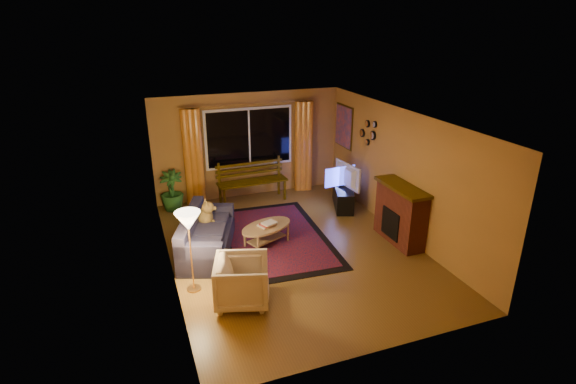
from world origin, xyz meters
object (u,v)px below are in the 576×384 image
object	(u,v)px
floor_lamp	(191,252)
coffee_table	(267,235)
sofa	(207,234)
tv_console	(343,197)
bench	(253,191)
armchair	(242,279)

from	to	relation	value
floor_lamp	coffee_table	xyz separation A→B (m)	(1.57, 1.07, -0.48)
sofa	tv_console	size ratio (longest dim) A/B	1.64
bench	armchair	xyz separation A→B (m)	(-1.27, -3.85, 0.16)
armchair	bench	bearing A→B (deg)	-1.13
bench	floor_lamp	distance (m)	3.80
sofa	floor_lamp	bearing A→B (deg)	-91.66
sofa	coffee_table	distance (m)	1.14
bench	armchair	bearing A→B (deg)	-110.79
bench	floor_lamp	world-z (taller)	floor_lamp
floor_lamp	tv_console	bearing A→B (deg)	30.43
armchair	tv_console	bearing A→B (deg)	-30.85
sofa	coffee_table	xyz separation A→B (m)	(1.12, -0.09, -0.18)
tv_console	armchair	bearing A→B (deg)	-117.50
sofa	floor_lamp	size ratio (longest dim) A/B	1.38
bench	sofa	bearing A→B (deg)	-127.67
sofa	floor_lamp	world-z (taller)	floor_lamp
floor_lamp	tv_console	size ratio (longest dim) A/B	1.19
sofa	tv_console	bearing A→B (deg)	37.64
floor_lamp	sofa	bearing A→B (deg)	68.54
bench	tv_console	size ratio (longest dim) A/B	1.45
bench	tv_console	distance (m)	2.13
bench	sofa	size ratio (longest dim) A/B	0.88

